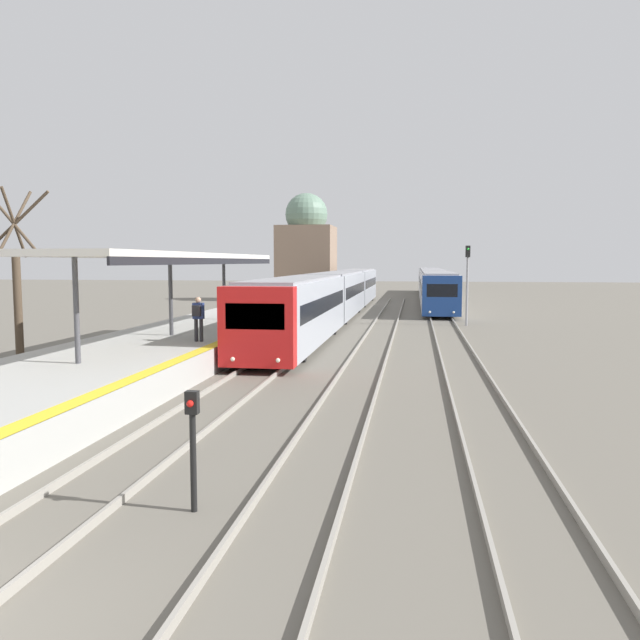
% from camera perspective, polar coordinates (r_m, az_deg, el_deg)
% --- Properties ---
extents(platform_canopy, '(4.00, 17.78, 3.31)m').
position_cam_1_polar(platform_canopy, '(25.82, -13.48, 5.67)').
color(platform_canopy, beige).
rests_on(platform_canopy, station_platform).
extents(person_on_platform, '(0.40, 0.40, 1.66)m').
position_cam_1_polar(person_on_platform, '(23.61, -11.08, 0.42)').
color(person_on_platform, '#2D2D33').
rests_on(person_on_platform, station_platform).
extents(train_near, '(2.68, 44.92, 3.19)m').
position_cam_1_polar(train_near, '(43.44, 1.54, 2.51)').
color(train_near, red).
rests_on(train_near, ground_plane).
extents(train_far, '(2.62, 43.25, 3.11)m').
position_cam_1_polar(train_far, '(63.79, 10.29, 3.30)').
color(train_far, navy).
rests_on(train_far, ground_plane).
extents(signal_post_near, '(0.20, 0.22, 1.93)m').
position_cam_1_polar(signal_post_near, '(10.08, -11.56, -10.49)').
color(signal_post_near, black).
rests_on(signal_post_near, ground_plane).
extents(signal_mast_far, '(0.28, 0.29, 4.89)m').
position_cam_1_polar(signal_mast_far, '(39.07, 13.32, 3.99)').
color(signal_mast_far, gray).
rests_on(signal_mast_far, ground_plane).
extents(distant_domed_building, '(5.48, 5.48, 10.72)m').
position_cam_1_polar(distant_domed_building, '(62.81, -1.24, 6.30)').
color(distant_domed_building, '#89705B').
rests_on(distant_domed_building, ground_plane).
extents(bare_tree_background, '(3.10, 1.93, 6.79)m').
position_cam_1_polar(bare_tree_background, '(27.72, -25.98, 3.24)').
color(bare_tree_background, '#4C3D2D').
rests_on(bare_tree_background, ground_plane).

